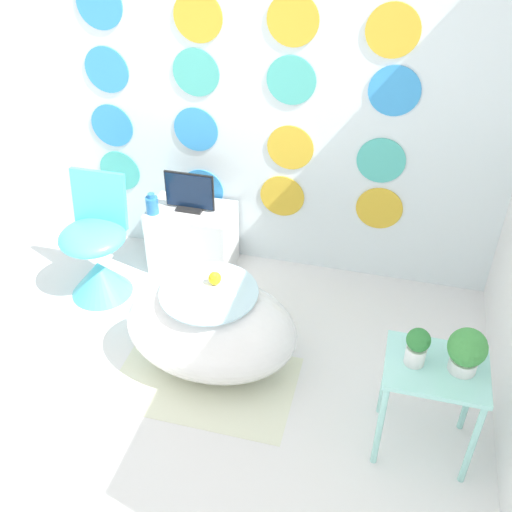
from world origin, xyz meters
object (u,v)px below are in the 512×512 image
at_px(potted_plant_left, 417,346).
at_px(chair, 97,258).
at_px(tv, 190,194).
at_px(potted_plant_right, 467,350).
at_px(vase, 152,205).
at_px(bathtub, 211,328).

bearing_deg(potted_plant_left, chair, 160.21).
relative_size(tv, potted_plant_right, 1.49).
bearing_deg(vase, potted_plant_right, -28.09).
distance_m(tv, potted_plant_left, 1.94).
height_order(potted_plant_left, potted_plant_right, potted_plant_right).
relative_size(tv, potted_plant_left, 1.72).
distance_m(bathtub, vase, 1.06).
relative_size(potted_plant_left, potted_plant_right, 0.86).
relative_size(bathtub, vase, 6.69).
relative_size(bathtub, potted_plant_right, 4.30).
bearing_deg(vase, bathtub, -50.08).
relative_size(bathtub, chair, 1.18).
distance_m(bathtub, potted_plant_left, 1.20).
distance_m(potted_plant_left, potted_plant_right, 0.22).
bearing_deg(tv, bathtub, -64.39).
height_order(vase, potted_plant_left, potted_plant_left).
height_order(tv, potted_plant_right, potted_plant_right).
bearing_deg(chair, vase, 49.42).
distance_m(vase, potted_plant_right, 2.25).
xyz_separation_m(chair, potted_plant_right, (2.26, -0.73, 0.42)).
bearing_deg(potted_plant_right, potted_plant_left, -177.43).
bearing_deg(potted_plant_left, bathtub, 166.04).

